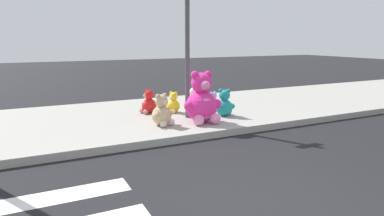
% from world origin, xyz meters
% --- Properties ---
extents(ground_plane, '(60.00, 60.00, 0.00)m').
position_xyz_m(ground_plane, '(0.00, 0.00, 0.00)').
color(ground_plane, black).
extents(sidewalk, '(28.00, 4.40, 0.15)m').
position_xyz_m(sidewalk, '(0.00, 5.20, 0.07)').
color(sidewalk, '#9E9B93').
rests_on(sidewalk, ground_plane).
extents(sign_pole, '(0.56, 0.11, 3.20)m').
position_xyz_m(sign_pole, '(1.00, 4.40, 1.85)').
color(sign_pole, '#4C4C51').
rests_on(sign_pole, sidewalk).
extents(plush_pink_large, '(0.90, 0.80, 1.17)m').
position_xyz_m(plush_pink_large, '(1.09, 3.81, 0.62)').
color(plush_pink_large, '#F22D93').
rests_on(plush_pink_large, sidewalk).
extents(plush_teal, '(0.47, 0.48, 0.67)m').
position_xyz_m(plush_teal, '(1.89, 4.17, 0.42)').
color(plush_teal, teal).
rests_on(plush_teal, sidewalk).
extents(plush_red, '(0.42, 0.47, 0.61)m').
position_xyz_m(plush_red, '(0.32, 5.27, 0.39)').
color(plush_red, red).
rests_on(plush_red, sidewalk).
extents(plush_yellow, '(0.39, 0.38, 0.54)m').
position_xyz_m(plush_yellow, '(0.92, 5.08, 0.37)').
color(plush_yellow, yellow).
rests_on(plush_yellow, sidewalk).
extents(plush_white, '(0.48, 0.46, 0.67)m').
position_xyz_m(plush_white, '(1.43, 4.92, 0.42)').
color(plush_white, white).
rests_on(plush_white, sidewalk).
extents(plush_lavender, '(0.37, 0.36, 0.50)m').
position_xyz_m(plush_lavender, '(1.97, 4.88, 0.35)').
color(plush_lavender, '#B28CD8').
rests_on(plush_lavender, sidewalk).
extents(plush_tan, '(0.52, 0.50, 0.70)m').
position_xyz_m(plush_tan, '(0.18, 3.96, 0.43)').
color(plush_tan, tan).
rests_on(plush_tan, sidewalk).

